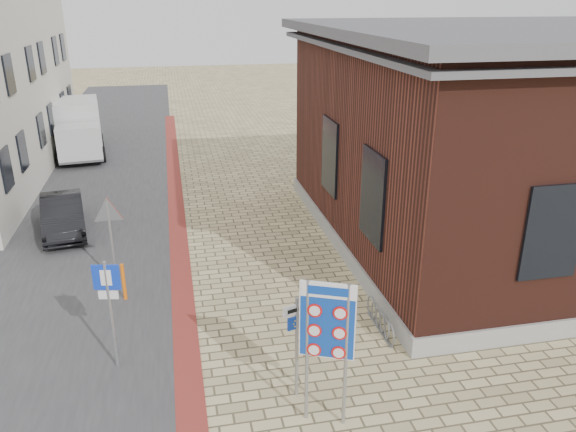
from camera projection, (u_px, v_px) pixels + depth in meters
name	position (u px, v px, depth m)	size (l,w,h in m)	color
ground	(293.00, 405.00, 11.17)	(120.00, 120.00, 0.00)	tan
road_strip	(91.00, 188.00, 23.78)	(7.00, 60.00, 0.02)	#38383A
curb_strip	(178.00, 225.00, 19.89)	(0.60, 40.00, 0.02)	maroon
brick_building	(520.00, 133.00, 18.01)	(13.00, 13.00, 6.80)	gray
bike_rack	(380.00, 320.00, 13.59)	(0.08, 1.80, 0.60)	slate
sedan	(63.00, 215.00, 19.18)	(1.33, 3.83, 1.26)	black
box_truck	(79.00, 128.00, 28.22)	(2.69, 5.37, 2.70)	slate
border_sign	(327.00, 324.00, 9.99)	(0.95, 0.45, 2.98)	gray
essen_sign	(297.00, 333.00, 10.94)	(0.59, 0.23, 2.24)	gray
parking_sign	(109.00, 297.00, 11.68)	(0.56, 0.15, 2.56)	gray
yield_sign	(109.00, 220.00, 15.20)	(0.90, 0.07, 2.54)	gray
bollard	(124.00, 282.00, 14.86)	(0.09, 0.09, 1.05)	orange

